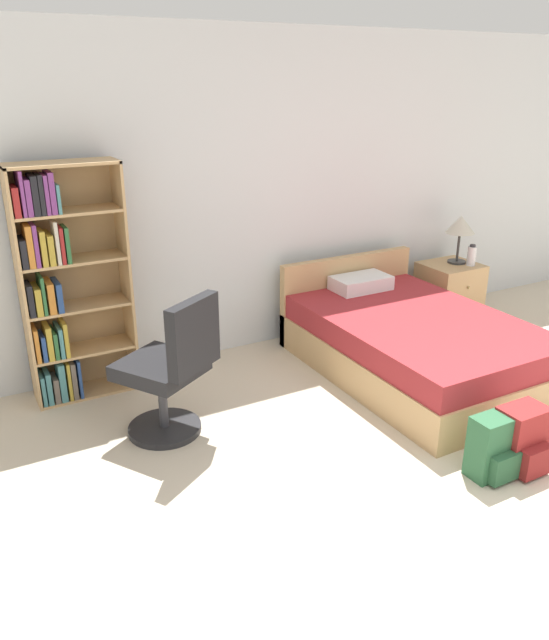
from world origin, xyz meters
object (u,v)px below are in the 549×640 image
Objects in this scene: nightstand at (449,291)px; table_lamp at (460,226)px; water_bottle at (472,256)px; backpack_green at (495,448)px; backpack_red at (522,440)px; bed at (410,341)px; bookshelf at (62,285)px; office_chair at (172,371)px.

nightstand is 1.21× the size of table_lamp.
water_bottle reaches higher than backpack_green.
backpack_green is at bearing -130.96° from water_bottle.
nightstand reaches higher than backpack_red.
backpack_green is (-1.65, -2.09, -0.72)m from table_lamp.
backpack_red is (-1.46, -2.12, -0.71)m from table_lamp.
nightstand is at bearing 56.63° from backpack_red.
water_bottle is (1.22, 0.61, 0.39)m from bed.
backpack_red is at bearing -102.22° from bed.
bookshelf is at bearing 131.56° from backpack_green.
table_lamp is 1.17× the size of backpack_green.
bookshelf is 0.84× the size of bed.
office_chair is 2.51× the size of backpack_green.
office_chair is 4.86× the size of water_bottle.
bookshelf reaches higher than office_chair.
bookshelf reaches higher than nightstand.
water_bottle is 2.64m from backpack_green.
water_bottle is (3.68, -0.26, -0.21)m from bookshelf.
nightstand is at bearing -2.24° from bookshelf.
water_bottle is 0.52× the size of backpack_green.
nightstand is 0.41m from water_bottle.
backpack_red is (-1.52, -1.99, -0.45)m from water_bottle.
water_bottle is at bearing -3.99° from bookshelf.
backpack_red is at bearing -123.37° from nightstand.
bookshelf is 4.36× the size of backpack_green.
backpack_green is (1.97, -2.22, -0.68)m from bookshelf.
nightstand is 2.73× the size of water_bottle.
nightstand is (3.09, 0.75, -0.19)m from office_chair.
bookshelf is 4.20× the size of backpack_red.
backpack_red is at bearing -46.15° from bookshelf.
table_lamp is at bearing 51.72° from backpack_green.
office_chair is at bearing -179.38° from bed.
bookshelf is at bearing 176.01° from water_bottle.
backpack_red is at bearing -127.27° from water_bottle.
office_chair is 3.18m from nightstand.
backpack_green is (-0.49, -1.35, -0.07)m from bed.
water_bottle is (0.05, -0.13, -0.26)m from table_lamp.
bed is at bearing -153.23° from water_bottle.
nightstand reaches higher than backpack_green.
water_bottle is 0.50× the size of backpack_red.
backpack_red is at bearing -38.62° from office_chair.
bed is at bearing -19.50° from bookshelf.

